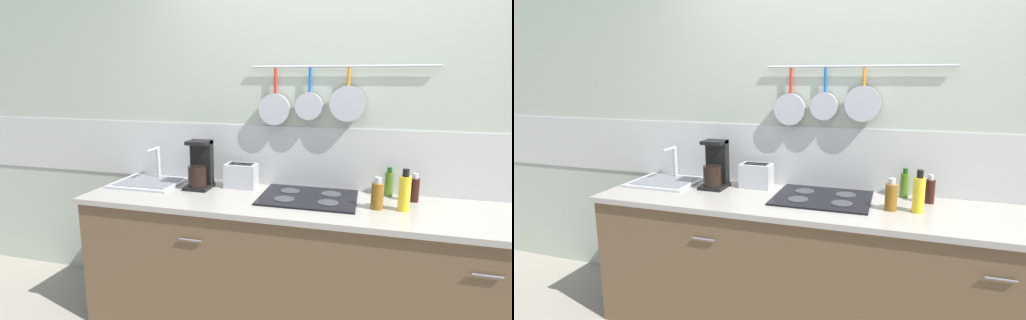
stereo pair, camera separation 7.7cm
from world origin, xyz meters
The scene contains 11 objects.
wall_back centered at (0.00, 0.38, 1.27)m, with size 7.20×0.13×2.60m.
cabinet_base centered at (0.00, 0.00, 0.43)m, with size 3.15×0.65×0.85m.
countertop centered at (0.00, 0.00, 0.87)m, with size 3.19×0.68×0.03m.
sink_basin centered at (-1.32, 0.13, 0.90)m, with size 0.47×0.40×0.25m.
coffee_maker centered at (-0.92, 0.13, 1.02)m, with size 0.17×0.19×0.33m.
toaster centered at (-0.65, 0.21, 0.97)m, with size 0.23×0.13×0.17m.
cooktop centered at (-0.16, 0.09, 0.89)m, with size 0.60×0.48×0.01m.
bottle_olive_oil centered at (0.26, -0.01, 0.97)m, with size 0.07×0.07×0.19m.
bottle_sesame_oil centered at (0.34, 0.28, 0.97)m, with size 0.06×0.06×0.19m.
bottle_cooking_wine centered at (0.41, 0.00, 0.99)m, with size 0.07×0.07×0.25m.
bottle_hot_sauce centered at (0.48, 0.20, 0.96)m, with size 0.06×0.06×0.18m.
Camera 2 is at (0.27, -2.32, 1.64)m, focal length 28.00 mm.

